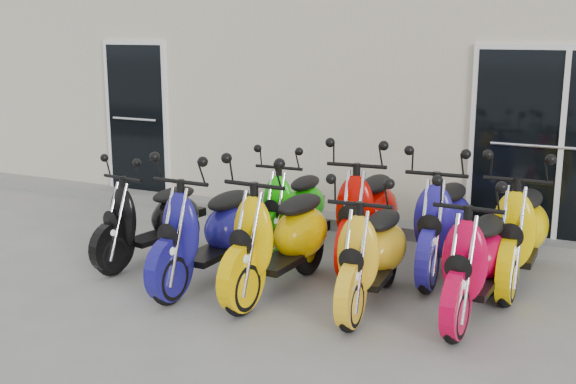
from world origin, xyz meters
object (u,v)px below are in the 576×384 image
object	(u,v)px
scooter_front_blue	(208,216)
scooter_front_orange_b	(372,238)
scooter_front_orange_a	(279,221)
scooter_back_yellow	(521,216)
scooter_front_red	(478,244)
scooter_back_red	(367,199)
scooter_back_green	(293,195)
scooter_back_blue	(443,208)
scooter_front_black	(151,207)

from	to	relation	value
scooter_front_blue	scooter_front_orange_b	size ratio (longest dim) A/B	1.06
scooter_front_orange_a	scooter_front_orange_b	world-z (taller)	scooter_front_orange_a
scooter_front_orange_b	scooter_back_yellow	bearing A→B (deg)	43.55
scooter_front_red	scooter_back_red	xyz separation A→B (m)	(-1.38, 1.00, 0.05)
scooter_back_green	scooter_back_yellow	xyz separation A→B (m)	(2.50, -0.10, 0.07)
scooter_front_orange_b	scooter_back_blue	xyz separation A→B (m)	(0.34, 1.19, 0.05)
scooter_front_black	scooter_back_red	world-z (taller)	scooter_back_red
scooter_front_black	scooter_front_orange_a	xyz separation A→B (m)	(1.67, -0.25, 0.09)
scooter_front_black	scooter_back_blue	world-z (taller)	scooter_back_blue
scooter_front_blue	scooter_back_blue	xyz separation A→B (m)	(1.99, 1.32, 0.01)
scooter_back_yellow	scooter_front_orange_a	bearing A→B (deg)	-149.16
scooter_front_black	scooter_back_blue	bearing A→B (deg)	27.41
scooter_front_red	scooter_back_blue	xyz separation A→B (m)	(-0.56, 1.02, 0.03)
scooter_back_blue	scooter_front_red	bearing A→B (deg)	-64.22
scooter_back_blue	scooter_back_yellow	xyz separation A→B (m)	(0.76, -0.01, 0.01)
scooter_front_black	scooter_back_green	xyz separation A→B (m)	(1.17, 1.08, 0.02)
scooter_front_blue	scooter_back_green	xyz separation A→B (m)	(0.25, 1.41, -0.06)
scooter_front_orange_b	scooter_front_red	size ratio (longest dim) A/B	0.98
scooter_front_black	scooter_back_green	distance (m)	1.60
scooter_front_black	scooter_front_orange_b	size ratio (longest dim) A/B	0.94
scooter_front_red	scooter_back_red	world-z (taller)	scooter_back_red
scooter_front_red	scooter_back_yellow	world-z (taller)	scooter_back_yellow
scooter_front_orange_a	scooter_back_yellow	distance (m)	2.36
scooter_front_orange_b	scooter_back_red	xyz separation A→B (m)	(-0.48, 1.18, 0.06)
scooter_back_yellow	scooter_back_blue	bearing A→B (deg)	178.62
scooter_front_black	scooter_front_orange_b	bearing A→B (deg)	4.14
scooter_front_orange_b	scooter_back_yellow	distance (m)	1.62
scooter_back_green	scooter_front_orange_b	bearing A→B (deg)	-45.04
scooter_front_orange_b	scooter_back_red	world-z (taller)	scooter_back_red
scooter_back_red	scooter_back_blue	xyz separation A→B (m)	(0.82, 0.02, -0.01)
scooter_front_blue	scooter_back_blue	world-z (taller)	scooter_back_blue
scooter_front_red	scooter_front_black	bearing A→B (deg)	-178.10
scooter_front_black	scooter_front_orange_a	size ratio (longest dim) A/B	0.87
scooter_back_green	scooter_back_yellow	size ratio (longest dim) A/B	0.90
scooter_front_orange_a	scooter_back_blue	xyz separation A→B (m)	(1.25, 1.24, -0.01)
scooter_back_yellow	scooter_back_green	bearing A→B (deg)	177.13
scooter_back_red	scooter_back_yellow	xyz separation A→B (m)	(1.58, 0.01, -0.01)
scooter_front_black	scooter_front_red	xyz separation A→B (m)	(3.47, -0.02, 0.05)
scooter_back_blue	scooter_back_green	bearing A→B (deg)	174.13
scooter_back_yellow	scooter_front_black	bearing A→B (deg)	-165.61
scooter_front_orange_a	scooter_front_black	bearing A→B (deg)	175.12
scooter_front_black	scooter_back_yellow	world-z (taller)	scooter_back_yellow
scooter_back_green	scooter_front_orange_a	bearing A→B (deg)	-72.22
scooter_front_red	scooter_back_red	size ratio (longest dim) A/B	0.94
scooter_front_red	scooter_front_blue	bearing A→B (deg)	-170.96
scooter_front_blue	scooter_back_blue	size ratio (longest dim) A/B	0.99
scooter_back_yellow	scooter_back_red	bearing A→B (deg)	179.69
scooter_back_yellow	scooter_front_blue	bearing A→B (deg)	-155.15
scooter_front_red	scooter_front_orange_b	bearing A→B (deg)	-166.75
scooter_front_blue	scooter_front_orange_a	distance (m)	0.75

